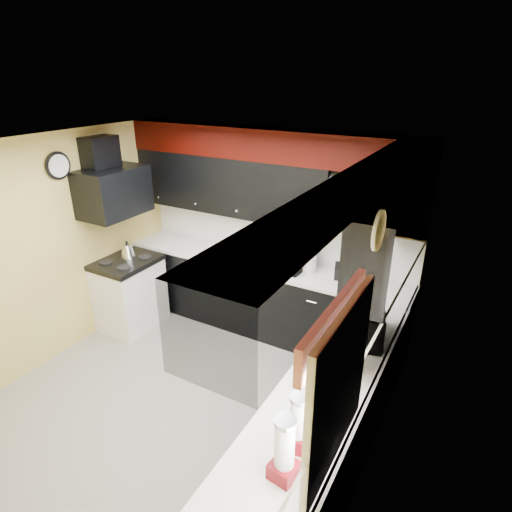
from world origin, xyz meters
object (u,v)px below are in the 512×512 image
Objects in this scene: utensil_crock at (309,264)px; knife_block at (339,272)px; toaster_oven at (284,257)px; microwave at (359,321)px; kettle at (128,251)px.

utensil_crock is 0.92× the size of knife_block.
microwave reaches higher than toaster_oven.
microwave is 3.20× the size of utensil_crock.
kettle is (-2.16, -0.69, -0.03)m from utensil_crock.
knife_block is (0.37, -0.04, 0.01)m from utensil_crock.
utensil_crock reaches higher than kettle.
microwave reaches higher than knife_block.
kettle is (-2.53, -0.65, -0.04)m from knife_block.
knife_block is at bearing 5.49° from toaster_oven.
toaster_oven is 1.97m from kettle.
utensil_crock is at bearing 15.52° from toaster_oven.
utensil_crock is 2.27m from kettle.
knife_block reaches higher than kettle.
microwave is 3.07m from kettle.
utensil_crock is 1.00× the size of kettle.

